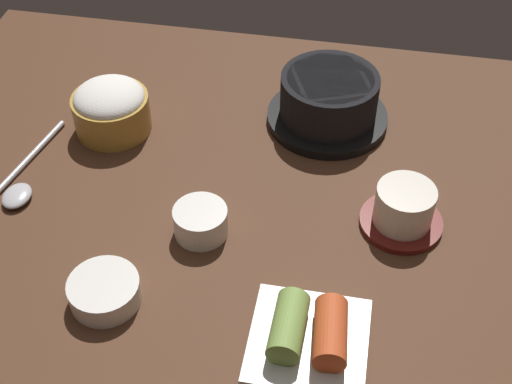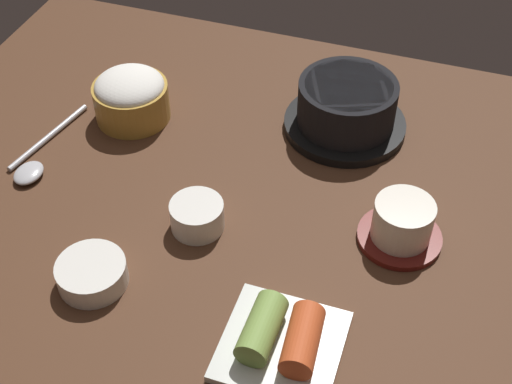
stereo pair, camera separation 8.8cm
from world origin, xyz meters
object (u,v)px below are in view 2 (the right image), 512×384
at_px(side_bowl_near, 92,273).
at_px(stone_pot, 346,107).
at_px(kimchi_plate, 282,339).
at_px(spoon, 35,161).
at_px(rice_bowl, 131,96).
at_px(tea_cup_with_saucer, 402,224).
at_px(banchan_cup_center, 197,215).

bearing_deg(side_bowl_near, stone_pot, 60.15).
xyz_separation_m(kimchi_plate, spoon, (-0.40, 0.17, -0.01)).
bearing_deg(kimchi_plate, rice_bowl, 136.15).
distance_m(stone_pot, side_bowl_near, 0.42).
distance_m(tea_cup_with_saucer, spoon, 0.49).
bearing_deg(rice_bowl, stone_pot, 13.62).
bearing_deg(stone_pot, tea_cup_with_saucer, -58.65).
height_order(stone_pot, banchan_cup_center, stone_pot).
xyz_separation_m(rice_bowl, side_bowl_near, (0.09, -0.29, -0.02)).
xyz_separation_m(rice_bowl, tea_cup_with_saucer, (0.41, -0.11, -0.01)).
distance_m(rice_bowl, banchan_cup_center, 0.24).
height_order(banchan_cup_center, side_bowl_near, banchan_cup_center).
xyz_separation_m(kimchi_plate, side_bowl_near, (-0.23, 0.02, -0.00)).
height_order(rice_bowl, banchan_cup_center, rice_bowl).
bearing_deg(tea_cup_with_saucer, stone_pot, 121.35).
relative_size(stone_pot, side_bowl_near, 2.15).
bearing_deg(banchan_cup_center, kimchi_plate, -42.10).
height_order(side_bowl_near, spoon, side_bowl_near).
xyz_separation_m(rice_bowl, kimchi_plate, (0.32, -0.31, -0.02)).
xyz_separation_m(stone_pot, spoon, (-0.38, -0.21, -0.03)).
height_order(rice_bowl, spoon, rice_bowl).
bearing_deg(side_bowl_near, kimchi_plate, -4.13).
height_order(rice_bowl, kimchi_plate, rice_bowl).
distance_m(kimchi_plate, spoon, 0.44).
bearing_deg(spoon, stone_pot, 28.89).
relative_size(kimchi_plate, side_bowl_near, 1.56).
height_order(stone_pot, kimchi_plate, stone_pot).
distance_m(banchan_cup_center, spoon, 0.25).
relative_size(tea_cup_with_saucer, side_bowl_near, 1.28).
xyz_separation_m(tea_cup_with_saucer, side_bowl_near, (-0.32, -0.18, -0.01)).
distance_m(banchan_cup_center, side_bowl_near, 0.14).
bearing_deg(stone_pot, rice_bowl, -166.38).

